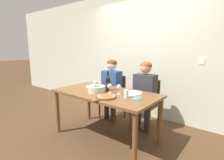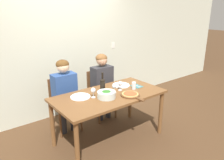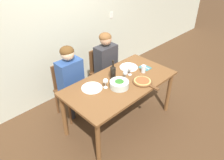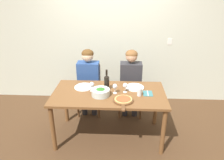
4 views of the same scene
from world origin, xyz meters
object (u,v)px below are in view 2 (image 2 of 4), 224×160
at_px(dinner_plate_right, 121,85).
at_px(fork_on_napkin, 137,86).
at_px(person_woman, 65,89).
at_px(wine_glass_centre, 114,87).
at_px(chair_left, 63,102).
at_px(dinner_plate_left, 80,97).
at_px(person_man, 103,80).
at_px(wine_bottle, 103,85).
at_px(pizza_on_board, 131,95).
at_px(wine_glass_right, 120,84).
at_px(chair_right, 100,92).
at_px(wine_glass_left, 93,91).
at_px(water_tumbler, 134,86).
at_px(broccoli_bowl, 106,95).

xyz_separation_m(dinner_plate_right, fork_on_napkin, (0.18, -0.19, -0.01)).
bearing_deg(person_woman, wine_glass_centre, -53.23).
distance_m(chair_left, dinner_plate_left, 0.67).
height_order(person_man, wine_glass_centre, person_man).
relative_size(wine_glass_centre, fork_on_napkin, 0.84).
relative_size(chair_left, wine_bottle, 2.78).
xyz_separation_m(wine_glass_centre, fork_on_napkin, (0.49, 0.01, -0.10)).
relative_size(person_woman, wine_bottle, 3.85).
distance_m(pizza_on_board, wine_glass_right, 0.29).
xyz_separation_m(person_man, dinner_plate_right, (0.05, -0.47, 0.03)).
xyz_separation_m(chair_right, person_woman, (-0.76, -0.11, 0.26)).
distance_m(person_woman, person_man, 0.76).
bearing_deg(fork_on_napkin, person_woman, 146.31).
bearing_deg(wine_glass_centre, fork_on_napkin, 1.29).
distance_m(wine_glass_left, water_tumbler, 0.71).
bearing_deg(wine_glass_right, wine_glass_centre, -165.48).
xyz_separation_m(dinner_plate_left, wine_glass_left, (0.15, -0.12, 0.10)).
relative_size(chair_right, wine_bottle, 2.78).
distance_m(broccoli_bowl, fork_on_napkin, 0.70).
bearing_deg(chair_right, person_man, -90.00).
bearing_deg(dinner_plate_right, dinner_plate_left, -178.00).
bearing_deg(person_woman, pizza_on_board, -55.29).
height_order(person_woman, fork_on_napkin, person_woman).
height_order(person_woman, person_man, same).
relative_size(dinner_plate_right, pizza_on_board, 0.69).
relative_size(wine_glass_right, fork_on_napkin, 0.84).
height_order(chair_left, wine_glass_centre, wine_glass_centre).
height_order(chair_left, wine_glass_left, wine_glass_left).
height_order(chair_right, wine_glass_left, wine_glass_left).
relative_size(chair_left, pizza_on_board, 2.11).
distance_m(chair_right, dinner_plate_left, 1.01).
bearing_deg(dinner_plate_left, wine_glass_centre, -19.09).
bearing_deg(person_woman, wine_glass_right, -44.13).
bearing_deg(dinner_plate_right, pizza_on_board, -112.18).
height_order(wine_glass_right, wine_glass_centre, same).
relative_size(broccoli_bowl, dinner_plate_right, 0.91).
bearing_deg(pizza_on_board, chair_right, 82.62).
bearing_deg(water_tumbler, wine_glass_left, 171.38).
bearing_deg(dinner_plate_right, water_tumbler, -78.18).
xyz_separation_m(wine_glass_right, wine_glass_centre, (-0.15, -0.04, 0.00)).
bearing_deg(chair_left, fork_on_napkin, -37.77).
xyz_separation_m(person_man, wine_bottle, (-0.39, -0.55, 0.15)).
bearing_deg(person_woman, person_man, 0.00).
xyz_separation_m(chair_left, person_man, (0.76, -0.11, 0.26)).
relative_size(person_man, water_tumbler, 10.49).
distance_m(dinner_plate_left, fork_on_napkin, 0.99).
height_order(pizza_on_board, wine_glass_left, wine_glass_left).
bearing_deg(chair_right, water_tumbler, -83.19).
distance_m(chair_right, broccoli_bowl, 1.02).
bearing_deg(broccoli_bowl, wine_glass_left, 138.60).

